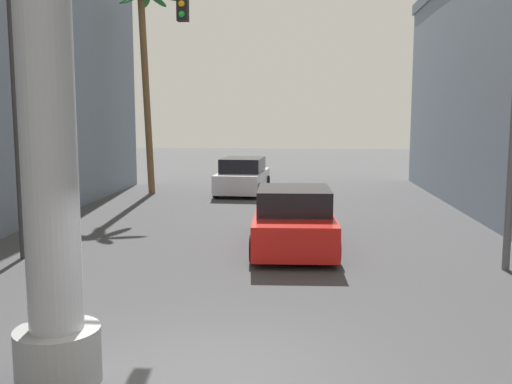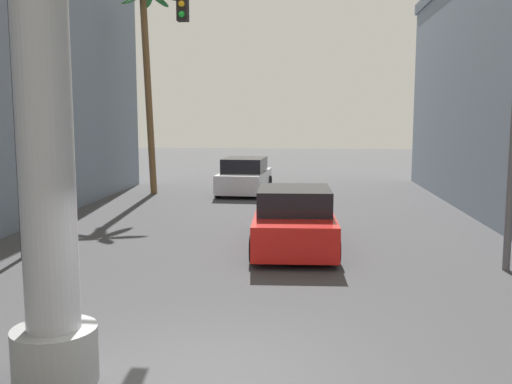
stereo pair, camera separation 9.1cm
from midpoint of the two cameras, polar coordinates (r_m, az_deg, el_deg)
The scene contains 6 objects.
ground_plane at distance 17.13m, azimuth 0.87°, elevation -3.68°, with size 89.89×89.89×0.00m, color #424244.
street_lamp at distance 13.22m, azimuth 22.88°, elevation 10.76°, with size 2.42×0.28×6.93m.
traffic_light_mast at distance 13.80m, azimuth -18.16°, elevation 11.55°, with size 4.70×0.32×6.31m.
car_lead at distance 14.71m, azimuth 3.59°, elevation -2.75°, with size 2.21×5.20×1.56m.
car_far at distance 25.05m, azimuth -1.43°, elevation 1.55°, with size 2.20×4.44×1.56m.
palm_tree_far_left at distance 25.08m, azimuth -10.95°, elevation 12.39°, with size 2.58×2.50×8.55m.
Camera 1 is at (1.06, -6.78, 3.30)m, focal length 40.00 mm.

